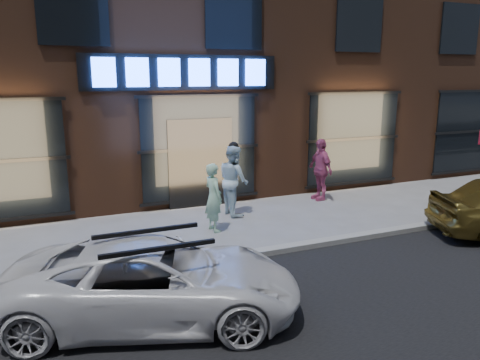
% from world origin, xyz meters
% --- Properties ---
extents(ground, '(90.00, 90.00, 0.00)m').
position_xyz_m(ground, '(0.00, 0.00, 0.00)').
color(ground, slate).
rests_on(ground, ground).
extents(curb, '(60.00, 0.25, 0.12)m').
position_xyz_m(curb, '(0.00, 0.00, 0.06)').
color(curb, gray).
rests_on(curb, ground).
extents(storefront_building, '(30.20, 8.28, 10.30)m').
position_xyz_m(storefront_building, '(-0.00, 7.99, 5.15)').
color(storefront_building, '#54301E').
rests_on(storefront_building, ground).
extents(man_bowtie, '(0.46, 0.63, 1.59)m').
position_xyz_m(man_bowtie, '(-0.39, 1.81, 0.80)').
color(man_bowtie, '#A8DCBE').
rests_on(man_bowtie, ground).
extents(man_cap, '(0.73, 0.91, 1.81)m').
position_xyz_m(man_cap, '(0.54, 2.86, 0.91)').
color(man_cap, silver).
rests_on(man_cap, ground).
extents(passerby, '(0.45, 1.04, 1.77)m').
position_xyz_m(passerby, '(3.39, 3.25, 0.89)').
color(passerby, '#BA4C7A').
rests_on(passerby, ground).
extents(white_suv, '(4.70, 3.25, 1.19)m').
position_xyz_m(white_suv, '(-2.56, -1.63, 0.60)').
color(white_suv, silver).
rests_on(white_suv, ground).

